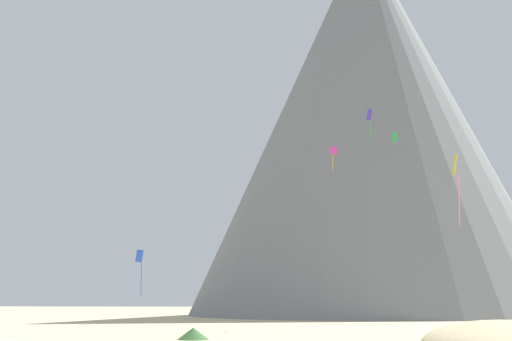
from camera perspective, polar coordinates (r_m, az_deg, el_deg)
The scene contains 9 objects.
bush_low_patch at distance 48.62m, azimuth -5.17°, elevation -13.15°, with size 2.22×2.22×0.81m, color #386633.
bush_far_right at distance 48.04m, azimuth 17.71°, elevation -12.85°, with size 1.41×1.41×0.64m, color #386633.
bush_scatter_east at distance 40.88m, azimuth 16.13°, elevation -13.20°, with size 1.19×1.19×1.00m, color #668C4C.
rock_massif at distance 121.09m, azimuth 8.63°, elevation 2.09°, with size 68.29×66.76×66.92m.
kite_blue_low at distance 80.30m, azimuth -9.49°, elevation -7.36°, with size 1.04×0.52×5.22m.
kite_yellow_low at distance 54.30m, azimuth 16.02°, elevation -0.11°, with size 0.41×1.27×5.54m.
kite_indigo_mid at distance 74.27m, azimuth 9.28°, elevation 4.24°, with size 0.65×0.63×3.32m.
kite_magenta_mid at distance 85.83m, azimuth 6.35°, elevation 1.46°, with size 0.89×0.73×2.85m.
kite_green_mid at distance 78.07m, azimuth 11.28°, elevation 2.68°, with size 0.55×0.67×1.14m.
Camera 1 is at (6.41, -24.34, 2.78)m, focal length 48.86 mm.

